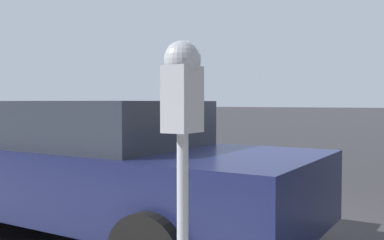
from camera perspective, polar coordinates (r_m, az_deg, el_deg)
The scene contains 3 objects.
ground_plane at distance 5.09m, azimuth 6.92°, elevation -13.96°, with size 220.00×220.00×0.00m, color #2B2B2D.
parking_meter at distance 2.29m, azimuth -1.19°, elevation 0.76°, with size 0.21×0.19×1.59m.
car_navy at distance 4.95m, azimuth -14.11°, elevation -5.36°, with size 2.01×4.97×1.43m.
Camera 1 is at (-4.47, -1.96, 1.42)m, focal length 42.00 mm.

